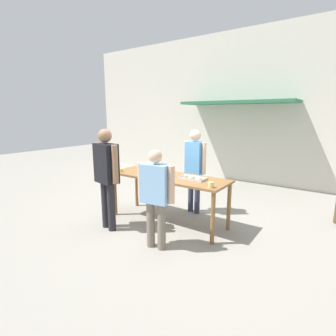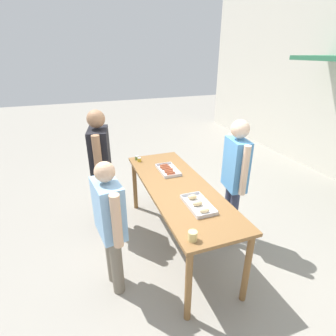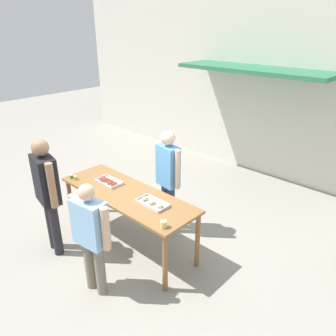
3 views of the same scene
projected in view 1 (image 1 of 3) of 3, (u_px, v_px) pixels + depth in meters
name	position (u px, v px, depth m)	size (l,w,h in m)	color
ground_plane	(168.00, 221.00, 5.16)	(24.00, 24.00, 0.00)	gray
building_facade_back	(243.00, 108.00, 7.90)	(12.00, 1.11, 4.50)	beige
serving_table	(168.00, 181.00, 5.00)	(2.35, 0.80, 0.93)	brown
food_tray_sausages	(150.00, 172.00, 5.26)	(0.45, 0.25, 0.04)	silver
food_tray_buns	(193.00, 178.00, 4.70)	(0.47, 0.25, 0.06)	silver
condiment_jar_mustard	(118.00, 170.00, 5.32)	(0.06, 0.06, 0.06)	#567A38
condiment_jar_ketchup	(122.00, 170.00, 5.29)	(0.06, 0.06, 0.06)	gold
beer_cup	(211.00, 185.00, 4.17)	(0.09, 0.09, 0.09)	#DBC67A
person_server_behind_table	(195.00, 163.00, 5.44)	(0.55, 0.26, 1.77)	#333851
person_customer_holding_hotdog	(107.00, 171.00, 4.64)	(0.66, 0.34, 1.83)	#232328
person_customer_with_cup	(156.00, 192.00, 3.98)	(0.63, 0.30, 1.57)	#756B5B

